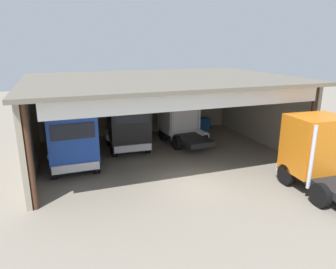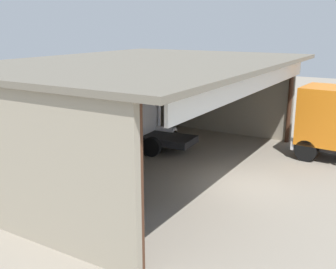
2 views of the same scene
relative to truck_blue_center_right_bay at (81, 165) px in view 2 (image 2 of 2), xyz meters
The scene contains 8 objects.
ground_plane 7.07m from the truck_blue_center_right_bay, 35.16° to the right, with size 80.00×80.00×0.00m, color gray.
workshop_shed 6.24m from the truck_blue_center_right_bay, 21.79° to the left, with size 16.00×11.63×5.02m.
truck_blue_center_right_bay is the anchor object (origin of this frame).
truck_black_left_bay 4.37m from the truck_blue_center_right_bay, 32.85° to the left, with size 2.71×4.93×3.66m.
truck_white_yard_outside 8.41m from the truck_blue_center_right_bay, 22.63° to the left, with size 2.77×5.19×3.68m.
truck_orange_right_bay 12.84m from the truck_blue_center_right_bay, 29.25° to the right, with size 2.80×5.02×3.62m.
oil_drum 12.58m from the truck_blue_center_right_bay, 27.75° to the left, with size 0.58×0.58×0.92m, color gold.
tool_cart 12.37m from the truck_blue_center_right_bay, 27.38° to the left, with size 0.90×0.60×1.00m, color #1E59A5.
Camera 2 is at (-15.33, -5.40, 6.49)m, focal length 43.03 mm.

